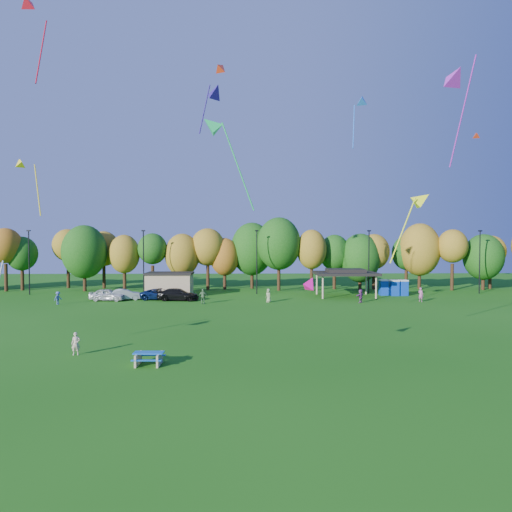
{
  "coord_description": "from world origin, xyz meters",
  "views": [
    {
      "loc": [
        0.48,
        -24.55,
        7.68
      ],
      "look_at": [
        1.15,
        6.0,
        6.61
      ],
      "focal_mm": 32.0,
      "sensor_mm": 36.0,
      "label": 1
    }
  ],
  "objects_px": {
    "kite_flyer": "(76,344)",
    "car_a": "(108,295)",
    "picnic_table": "(149,357)",
    "car_b": "(125,295)",
    "porta_potties": "(394,288)",
    "car_c": "(161,294)",
    "car_d": "(178,295)"
  },
  "relations": [
    {
      "from": "porta_potties",
      "to": "car_c",
      "type": "height_order",
      "value": "porta_potties"
    },
    {
      "from": "porta_potties",
      "to": "kite_flyer",
      "type": "xyz_separation_m",
      "value": [
        -31.85,
        -32.11,
        -0.33
      ]
    },
    {
      "from": "kite_flyer",
      "to": "car_b",
      "type": "height_order",
      "value": "kite_flyer"
    },
    {
      "from": "car_d",
      "to": "car_b",
      "type": "bearing_deg",
      "value": 89.91
    },
    {
      "from": "car_b",
      "to": "car_c",
      "type": "height_order",
      "value": "car_c"
    },
    {
      "from": "porta_potties",
      "to": "car_a",
      "type": "relative_size",
      "value": 0.83
    },
    {
      "from": "picnic_table",
      "to": "car_c",
      "type": "height_order",
      "value": "car_c"
    },
    {
      "from": "picnic_table",
      "to": "car_d",
      "type": "distance_m",
      "value": 30.07
    },
    {
      "from": "car_c",
      "to": "car_d",
      "type": "relative_size",
      "value": 0.97
    },
    {
      "from": "car_a",
      "to": "car_b",
      "type": "xyz_separation_m",
      "value": [
        2.03,
        0.63,
        -0.07
      ]
    },
    {
      "from": "kite_flyer",
      "to": "car_a",
      "type": "distance_m",
      "value": 28.03
    },
    {
      "from": "picnic_table",
      "to": "car_c",
      "type": "relative_size",
      "value": 0.36
    },
    {
      "from": "porta_potties",
      "to": "car_a",
      "type": "distance_m",
      "value": 38.28
    },
    {
      "from": "car_b",
      "to": "car_c",
      "type": "bearing_deg",
      "value": -104.08
    },
    {
      "from": "kite_flyer",
      "to": "car_c",
      "type": "relative_size",
      "value": 0.3
    },
    {
      "from": "picnic_table",
      "to": "car_a",
      "type": "height_order",
      "value": "car_a"
    },
    {
      "from": "picnic_table",
      "to": "car_c",
      "type": "bearing_deg",
      "value": 100.3
    },
    {
      "from": "kite_flyer",
      "to": "car_a",
      "type": "relative_size",
      "value": 0.34
    },
    {
      "from": "car_c",
      "to": "car_d",
      "type": "xyz_separation_m",
      "value": [
        2.36,
        -0.92,
        0.06
      ]
    },
    {
      "from": "car_b",
      "to": "car_a",
      "type": "bearing_deg",
      "value": 88.55
    },
    {
      "from": "porta_potties",
      "to": "kite_flyer",
      "type": "relative_size",
      "value": 2.45
    },
    {
      "from": "car_c",
      "to": "car_d",
      "type": "bearing_deg",
      "value": -109.15
    },
    {
      "from": "picnic_table",
      "to": "car_b",
      "type": "bearing_deg",
      "value": 108.3
    },
    {
      "from": "car_a",
      "to": "car_c",
      "type": "bearing_deg",
      "value": -76.01
    },
    {
      "from": "kite_flyer",
      "to": "car_c",
      "type": "distance_m",
      "value": 28.35
    },
    {
      "from": "picnic_table",
      "to": "car_b",
      "type": "relative_size",
      "value": 0.43
    },
    {
      "from": "porta_potties",
      "to": "car_c",
      "type": "relative_size",
      "value": 0.73
    },
    {
      "from": "porta_potties",
      "to": "car_d",
      "type": "height_order",
      "value": "porta_potties"
    },
    {
      "from": "car_c",
      "to": "picnic_table",
      "type": "bearing_deg",
      "value": -168.64
    },
    {
      "from": "porta_potties",
      "to": "kite_flyer",
      "type": "height_order",
      "value": "porta_potties"
    },
    {
      "from": "car_b",
      "to": "car_d",
      "type": "relative_size",
      "value": 0.81
    },
    {
      "from": "porta_potties",
      "to": "car_d",
      "type": "distance_m",
      "value": 29.52
    }
  ]
}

